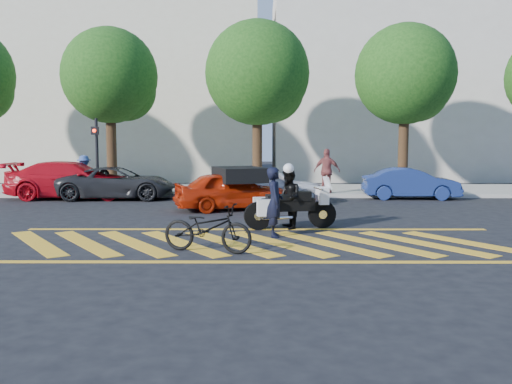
{
  "coord_description": "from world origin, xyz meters",
  "views": [
    {
      "loc": [
        0.04,
        -12.17,
        2.37
      ],
      "look_at": [
        -0.02,
        1.28,
        1.05
      ],
      "focal_mm": 38.0,
      "sensor_mm": 36.0,
      "label": 1
    }
  ],
  "objects_px": {
    "officer_moto": "(288,199)",
    "parked_right": "(411,183)",
    "bicycle": "(208,228)",
    "officer_bike": "(275,202)",
    "parked_mid_right": "(270,185)",
    "parked_left": "(73,180)",
    "police_motorcycle": "(289,207)",
    "red_convertible": "(232,191)",
    "parked_mid_left": "(118,183)"
  },
  "relations": [
    {
      "from": "police_motorcycle",
      "to": "parked_mid_left",
      "type": "xyz_separation_m",
      "value": [
        -6.35,
        7.11,
        0.04
      ]
    },
    {
      "from": "parked_mid_left",
      "to": "parked_mid_right",
      "type": "relative_size",
      "value": 1.17
    },
    {
      "from": "officer_bike",
      "to": "bicycle",
      "type": "height_order",
      "value": "officer_bike"
    },
    {
      "from": "parked_right",
      "to": "parked_mid_left",
      "type": "bearing_deg",
      "value": 93.94
    },
    {
      "from": "parked_left",
      "to": "bicycle",
      "type": "bearing_deg",
      "value": -150.21
    },
    {
      "from": "red_convertible",
      "to": "parked_mid_left",
      "type": "height_order",
      "value": "red_convertible"
    },
    {
      "from": "bicycle",
      "to": "parked_mid_right",
      "type": "relative_size",
      "value": 0.5
    },
    {
      "from": "bicycle",
      "to": "parked_right",
      "type": "bearing_deg",
      "value": -18.13
    },
    {
      "from": "police_motorcycle",
      "to": "parked_right",
      "type": "bearing_deg",
      "value": 43.98
    },
    {
      "from": "parked_mid_right",
      "to": "police_motorcycle",
      "type": "bearing_deg",
      "value": -179.34
    },
    {
      "from": "parked_left",
      "to": "parked_right",
      "type": "height_order",
      "value": "parked_left"
    },
    {
      "from": "officer_bike",
      "to": "parked_mid_left",
      "type": "xyz_separation_m",
      "value": [
        -5.94,
        8.25,
        -0.21
      ]
    },
    {
      "from": "officer_moto",
      "to": "parked_right",
      "type": "height_order",
      "value": "officer_moto"
    },
    {
      "from": "parked_left",
      "to": "parked_mid_left",
      "type": "bearing_deg",
      "value": -94.98
    },
    {
      "from": "officer_moto",
      "to": "parked_mid_right",
      "type": "distance_m",
      "value": 5.81
    },
    {
      "from": "bicycle",
      "to": "red_convertible",
      "type": "bearing_deg",
      "value": 15.32
    },
    {
      "from": "parked_left",
      "to": "officer_bike",
      "type": "bearing_deg",
      "value": -139.07
    },
    {
      "from": "officer_bike",
      "to": "parked_mid_right",
      "type": "bearing_deg",
      "value": -2.11
    },
    {
      "from": "officer_bike",
      "to": "officer_moto",
      "type": "distance_m",
      "value": 1.21
    },
    {
      "from": "officer_bike",
      "to": "parked_mid_right",
      "type": "distance_m",
      "value": 6.95
    },
    {
      "from": "red_convertible",
      "to": "parked_right",
      "type": "distance_m",
      "value": 7.69
    },
    {
      "from": "officer_moto",
      "to": "parked_left",
      "type": "xyz_separation_m",
      "value": [
        -8.15,
        7.2,
        -0.06
      ]
    },
    {
      "from": "bicycle",
      "to": "red_convertible",
      "type": "xyz_separation_m",
      "value": [
        0.18,
        6.83,
        0.14
      ]
    },
    {
      "from": "parked_mid_left",
      "to": "parked_left",
      "type": "bearing_deg",
      "value": 85.2
    },
    {
      "from": "bicycle",
      "to": "officer_moto",
      "type": "distance_m",
      "value": 3.51
    },
    {
      "from": "officer_moto",
      "to": "parked_mid_left",
      "type": "xyz_separation_m",
      "value": [
        -6.34,
        7.1,
        -0.16
      ]
    },
    {
      "from": "officer_moto",
      "to": "parked_mid_right",
      "type": "bearing_deg",
      "value": 173.6
    },
    {
      "from": "red_convertible",
      "to": "parked_left",
      "type": "bearing_deg",
      "value": 43.51
    },
    {
      "from": "bicycle",
      "to": "police_motorcycle",
      "type": "bearing_deg",
      "value": -15.58
    },
    {
      "from": "red_convertible",
      "to": "officer_bike",
      "type": "bearing_deg",
      "value": 175.08
    },
    {
      "from": "bicycle",
      "to": "officer_moto",
      "type": "height_order",
      "value": "officer_moto"
    },
    {
      "from": "police_motorcycle",
      "to": "parked_mid_right",
      "type": "height_order",
      "value": "parked_mid_right"
    },
    {
      "from": "officer_bike",
      "to": "parked_mid_right",
      "type": "height_order",
      "value": "officer_bike"
    },
    {
      "from": "red_convertible",
      "to": "parked_mid_right",
      "type": "distance_m",
      "value": 2.33
    },
    {
      "from": "police_motorcycle",
      "to": "parked_left",
      "type": "distance_m",
      "value": 10.89
    },
    {
      "from": "bicycle",
      "to": "parked_left",
      "type": "distance_m",
      "value": 11.95
    },
    {
      "from": "bicycle",
      "to": "officer_bike",
      "type": "bearing_deg",
      "value": -21.96
    },
    {
      "from": "red_convertible",
      "to": "police_motorcycle",
      "type": "bearing_deg",
      "value": -175.62
    },
    {
      "from": "officer_moto",
      "to": "red_convertible",
      "type": "bearing_deg",
      "value": -166.59
    },
    {
      "from": "officer_bike",
      "to": "parked_mid_left",
      "type": "bearing_deg",
      "value": 33.88
    },
    {
      "from": "police_motorcycle",
      "to": "officer_moto",
      "type": "height_order",
      "value": "officer_moto"
    },
    {
      "from": "police_motorcycle",
      "to": "parked_left",
      "type": "bearing_deg",
      "value": 128.53
    },
    {
      "from": "red_convertible",
      "to": "parked_left",
      "type": "relative_size",
      "value": 0.75
    },
    {
      "from": "red_convertible",
      "to": "parked_mid_left",
      "type": "distance_m",
      "value": 5.67
    },
    {
      "from": "officer_moto",
      "to": "officer_bike",
      "type": "bearing_deg",
      "value": -29.24
    },
    {
      "from": "bicycle",
      "to": "parked_mid_left",
      "type": "height_order",
      "value": "parked_mid_left"
    },
    {
      "from": "parked_mid_right",
      "to": "bicycle",
      "type": "bearing_deg",
      "value": 167.2
    },
    {
      "from": "officer_bike",
      "to": "parked_right",
      "type": "xyz_separation_m",
      "value": [
        5.65,
        8.34,
        -0.23
      ]
    },
    {
      "from": "parked_left",
      "to": "parked_mid_left",
      "type": "relative_size",
      "value": 1.12
    },
    {
      "from": "parked_mid_left",
      "to": "parked_mid_right",
      "type": "distance_m",
      "value": 6.11
    }
  ]
}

